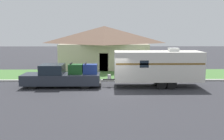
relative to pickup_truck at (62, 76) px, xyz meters
The scene contains 7 objects.
ground_plane 4.45m from the pickup_truck, 19.04° to the right, with size 120.00×120.00×0.00m, color #2D2D33.
curb_strip 4.80m from the pickup_truck, 29.44° to the left, with size 80.00×0.30×0.14m.
lawn_strip 7.31m from the pickup_truck, 55.40° to the left, with size 80.00×7.00×0.03m.
house_across_street 12.55m from the pickup_truck, 74.52° to the left, with size 11.41×8.39×5.27m.
pickup_truck is the anchor object (origin of this frame).
travel_trailer 7.97m from the pickup_truck, ahead, with size 8.11×2.46×3.22m.
mailbox 3.51m from the pickup_truck, 105.79° to the left, with size 0.48×0.20×1.36m.
Camera 1 is at (-0.26, -18.97, 4.53)m, focal length 40.00 mm.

